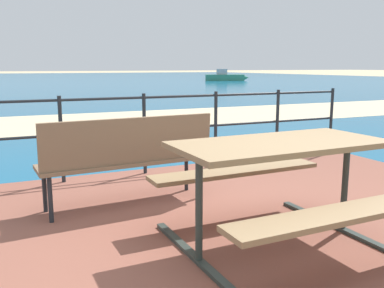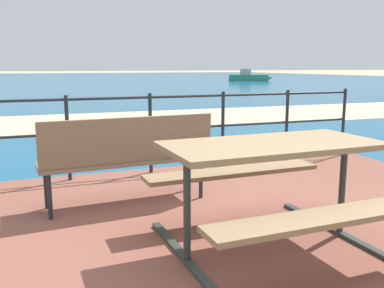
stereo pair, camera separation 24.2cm
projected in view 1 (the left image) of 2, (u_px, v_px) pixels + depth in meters
name	position (u px, v px, depth m)	size (l,w,h in m)	color
ground_plane	(246.00, 255.00, 3.10)	(240.00, 240.00, 0.00)	tan
patio_paving	(246.00, 251.00, 3.10)	(6.40, 5.20, 0.06)	brown
sea_water	(20.00, 81.00, 38.94)	(90.00, 90.00, 0.01)	#145B84
beach_strip	(74.00, 123.00, 10.29)	(54.00, 3.90, 0.01)	beige
picnic_table	(280.00, 169.00, 3.01)	(1.57, 1.47, 0.79)	#8C704C
park_bench	(128.00, 154.00, 3.89)	(1.64, 0.51, 0.86)	#7A6047
railing_fence	(144.00, 124.00, 5.12)	(5.94, 0.04, 0.99)	#1E2328
boat_near	(225.00, 77.00, 39.61)	(4.11, 2.35, 1.10)	#338466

